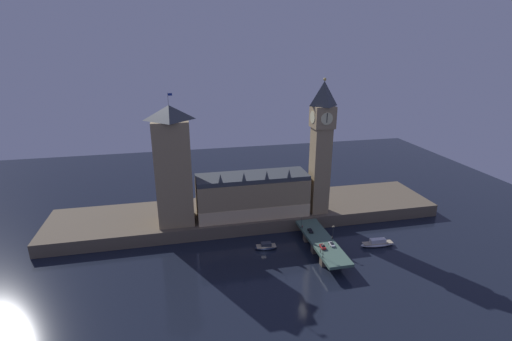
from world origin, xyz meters
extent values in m
plane|color=black|center=(0.00, 0.00, 0.00)|extent=(400.00, 400.00, 0.00)
cube|color=brown|center=(0.00, 39.00, 3.48)|extent=(220.00, 42.00, 6.96)
cube|color=#9E845B|center=(0.64, 30.25, 17.33)|extent=(60.75, 19.50, 20.72)
cube|color=beige|center=(0.64, 20.38, 10.70)|extent=(60.75, 0.20, 7.46)
cube|color=#383D42|center=(0.64, 30.25, 28.89)|extent=(60.75, 17.94, 2.40)
cone|color=#383D42|center=(-17.59, 21.96, 32.37)|extent=(2.40, 2.40, 4.56)
cone|color=#383D42|center=(-5.44, 21.96, 32.37)|extent=(2.40, 2.40, 4.56)
cone|color=#383D42|center=(6.71, 21.96, 32.37)|extent=(2.40, 2.40, 4.56)
cone|color=#383D42|center=(18.86, 21.96, 32.37)|extent=(2.40, 2.40, 4.56)
cube|color=#9E845B|center=(37.71, 26.18, 31.12)|extent=(9.35, 9.35, 48.30)
cube|color=#9E845B|center=(37.71, 26.18, 60.99)|extent=(11.04, 11.04, 11.46)
cylinder|color=beige|center=(37.71, 20.53, 60.99)|extent=(6.47, 0.25, 6.47)
cylinder|color=beige|center=(37.71, 31.82, 60.99)|extent=(6.47, 0.25, 6.47)
cylinder|color=beige|center=(43.35, 26.18, 60.99)|extent=(0.25, 6.47, 6.47)
cylinder|color=beige|center=(32.06, 26.18, 60.99)|extent=(0.25, 6.47, 6.47)
cube|color=black|center=(37.71, 20.35, 61.48)|extent=(0.36, 0.10, 4.86)
pyramid|color=#383D42|center=(37.71, 26.18, 73.02)|extent=(11.04, 11.04, 12.60)
sphere|color=gold|center=(37.71, 26.18, 80.13)|extent=(1.60, 1.60, 1.60)
cube|color=#9E845B|center=(-40.74, 30.48, 34.44)|extent=(17.96, 17.96, 54.94)
pyramid|color=#383D42|center=(-40.74, 30.48, 65.46)|extent=(18.32, 18.32, 7.11)
cylinder|color=#99999E|center=(-40.74, 30.48, 72.01)|extent=(0.24, 0.24, 6.00)
cube|color=navy|center=(-39.64, 30.48, 74.11)|extent=(2.00, 0.08, 1.20)
cube|color=#476656|center=(27.98, -5.00, 5.62)|extent=(11.69, 46.00, 1.40)
cube|color=brown|center=(27.98, -16.50, 2.46)|extent=(9.94, 3.20, 4.92)
cube|color=brown|center=(27.98, -5.00, 2.46)|extent=(9.94, 3.20, 4.92)
cube|color=brown|center=(27.98, 6.50, 2.46)|extent=(9.94, 3.20, 4.92)
cube|color=black|center=(25.41, 4.25, 6.89)|extent=(1.76, 4.14, 0.78)
cube|color=black|center=(25.41, 4.25, 7.50)|extent=(1.44, 1.86, 0.45)
cylinder|color=black|center=(24.57, 5.53, 6.64)|extent=(0.22, 0.64, 0.64)
cylinder|color=black|center=(26.25, 5.53, 6.64)|extent=(0.22, 0.64, 0.64)
cylinder|color=black|center=(24.57, 2.96, 6.64)|extent=(0.22, 0.64, 0.64)
cylinder|color=black|center=(26.25, 2.96, 6.64)|extent=(0.22, 0.64, 0.64)
cube|color=red|center=(25.41, -12.18, 6.98)|extent=(1.94, 4.03, 0.97)
cube|color=black|center=(25.41, -12.18, 7.69)|extent=(1.59, 1.81, 0.45)
cylinder|color=black|center=(24.49, -10.93, 6.64)|extent=(0.22, 0.64, 0.64)
cylinder|color=black|center=(26.33, -10.93, 6.64)|extent=(0.22, 0.64, 0.64)
cylinder|color=black|center=(24.49, -13.43, 6.64)|extent=(0.22, 0.64, 0.64)
cylinder|color=black|center=(26.33, -13.43, 6.64)|extent=(0.22, 0.64, 0.64)
cube|color=silver|center=(30.56, -10.82, 6.89)|extent=(1.71, 4.16, 0.78)
cube|color=black|center=(30.56, -10.82, 7.50)|extent=(1.40, 1.87, 0.45)
cylinder|color=black|center=(31.37, -12.11, 6.64)|extent=(0.22, 0.64, 0.64)
cylinder|color=black|center=(29.75, -12.11, 6.64)|extent=(0.22, 0.64, 0.64)
cylinder|color=black|center=(31.37, -9.53, 6.64)|extent=(0.22, 0.64, 0.64)
cylinder|color=black|center=(29.75, -9.53, 6.64)|extent=(0.22, 0.64, 0.64)
cylinder|color=black|center=(22.84, -15.69, 6.76)|extent=(0.28, 0.28, 0.88)
cylinder|color=gray|center=(22.84, -15.69, 7.57)|extent=(0.38, 0.38, 0.74)
sphere|color=tan|center=(22.84, -15.69, 8.06)|extent=(0.24, 0.24, 0.24)
cylinder|color=black|center=(33.13, -5.21, 6.72)|extent=(0.28, 0.28, 0.80)
cylinder|color=gray|center=(33.13, -5.21, 7.46)|extent=(0.38, 0.38, 0.67)
sphere|color=tan|center=(33.13, -5.21, 7.90)|extent=(0.22, 0.22, 0.22)
cylinder|color=black|center=(22.84, 8.90, 6.71)|extent=(0.28, 0.28, 0.78)
cylinder|color=maroon|center=(22.84, 8.90, 7.42)|extent=(0.38, 0.38, 0.65)
sphere|color=tan|center=(22.84, 8.90, 7.85)|extent=(0.21, 0.21, 0.21)
cylinder|color=#2D3333|center=(22.44, -19.72, 6.57)|extent=(0.56, 0.56, 0.50)
cylinder|color=#2D3333|center=(22.44, -19.72, 9.63)|extent=(0.18, 0.18, 5.62)
sphere|color=#F9E5A3|center=(22.44, -19.72, 12.99)|extent=(0.60, 0.60, 0.60)
sphere|color=#F9E5A3|center=(21.99, -19.72, 12.64)|extent=(0.44, 0.44, 0.44)
sphere|color=#F9E5A3|center=(22.89, -19.72, 12.64)|extent=(0.44, 0.44, 0.44)
cylinder|color=#2D3333|center=(33.53, -5.00, 6.57)|extent=(0.56, 0.56, 0.50)
cylinder|color=#2D3333|center=(33.53, -5.00, 9.75)|extent=(0.18, 0.18, 5.85)
sphere|color=#F9E5A3|center=(33.53, -5.00, 13.22)|extent=(0.60, 0.60, 0.60)
sphere|color=#F9E5A3|center=(33.08, -5.00, 12.87)|extent=(0.44, 0.44, 0.44)
sphere|color=#F9E5A3|center=(33.98, -5.00, 12.87)|extent=(0.44, 0.44, 0.44)
cylinder|color=#2D3333|center=(22.44, 9.72, 6.57)|extent=(0.56, 0.56, 0.50)
cylinder|color=#2D3333|center=(22.44, 9.72, 9.48)|extent=(0.18, 0.18, 5.31)
sphere|color=#F9E5A3|center=(22.44, 9.72, 12.68)|extent=(0.60, 0.60, 0.60)
sphere|color=#F9E5A3|center=(21.99, 9.72, 12.33)|extent=(0.44, 0.44, 0.44)
sphere|color=#F9E5A3|center=(22.89, 9.72, 12.33)|extent=(0.44, 0.44, 0.44)
ellipsoid|color=#1E2842|center=(2.04, 3.34, 0.83)|extent=(11.37, 5.67, 1.66)
cube|color=tan|center=(2.04, 3.34, 1.58)|extent=(9.98, 4.59, 0.24)
cube|color=#2D333D|center=(2.04, 3.34, 2.53)|extent=(5.17, 3.39, 1.66)
ellipsoid|color=white|center=(57.78, -6.12, 0.99)|extent=(17.79, 5.42, 1.97)
cube|color=tan|center=(57.78, -6.12, 1.88)|extent=(15.64, 4.42, 0.24)
cube|color=silver|center=(57.78, -6.12, 2.99)|extent=(8.05, 3.19, 1.97)
camera|label=1|loc=(-37.86, -154.77, 96.30)|focal=26.00mm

